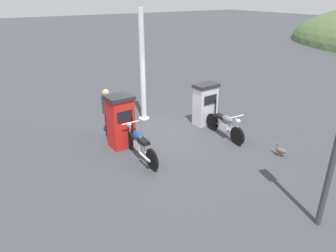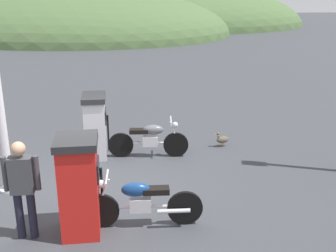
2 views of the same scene
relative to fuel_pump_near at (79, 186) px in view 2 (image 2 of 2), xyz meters
name	(u,v)px [view 2 (image 2 of 2)]	position (x,y,z in m)	size (l,w,h in m)	color
ground_plane	(102,186)	(0.22, 1.67, -0.85)	(120.00, 120.00, 0.00)	#383A3F
fuel_pump_near	(79,186)	(0.00, 0.00, 0.00)	(0.71, 0.79, 1.67)	red
fuel_pump_far	(95,125)	(0.00, 3.34, -0.08)	(0.59, 0.90, 1.51)	silver
motorcycle_near_pump	(141,202)	(0.99, 0.10, -0.39)	(2.02, 0.56, 0.94)	black
motorcycle_far_pump	(150,139)	(1.27, 3.16, -0.41)	(1.91, 0.56, 0.94)	black
attendant_person	(22,184)	(-0.86, -0.08, 0.10)	(0.57, 0.22, 1.66)	#1E1E2D
wandering_duck	(222,139)	(3.15, 3.65, -0.65)	(0.40, 0.23, 0.40)	brown
distant_hill_main	(89,35)	(-2.59, 30.52, -0.85)	(24.13, 18.89, 7.74)	#476038
distant_hill_secondary	(169,26)	(5.09, 39.37, -0.85)	(28.47, 19.70, 8.65)	#476038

